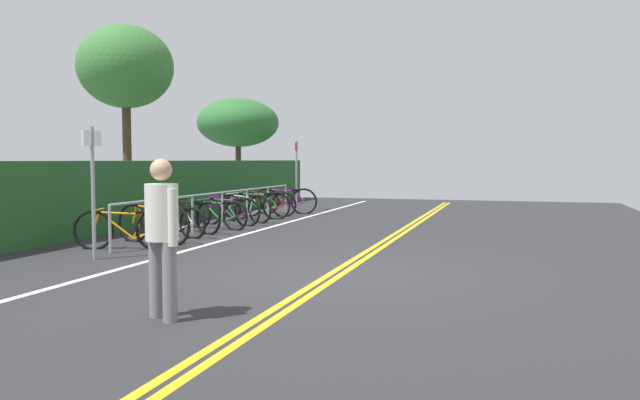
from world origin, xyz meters
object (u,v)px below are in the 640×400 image
(bike_rack, at_px, (222,200))
(bicycle_9, at_px, (285,201))
(bicycle_1, at_px, (153,224))
(bicycle_7, at_px, (257,206))
(bicycle_0, at_px, (125,230))
(sign_post_far, at_px, (296,169))
(tree_mid, at_px, (126,68))
(bicycle_8, at_px, (267,204))
(bicycle_6, at_px, (245,208))
(sign_post_near, at_px, (93,179))
(bicycle_4, at_px, (217,215))
(bicycle_3, at_px, (192,217))
(bicycle_5, at_px, (228,211))
(bicycle_2, at_px, (172,222))
(pedestrian, at_px, (162,229))
(tree_far_right, at_px, (238,123))

(bike_rack, height_order, bicycle_9, bike_rack)
(bicycle_1, bearing_deg, bicycle_7, 0.07)
(bicycle_0, distance_m, bicycle_7, 5.83)
(bicycle_0, bearing_deg, sign_post_far, -1.00)
(bicycle_7, height_order, tree_mid, tree_mid)
(bicycle_8, bearing_deg, bike_rack, -179.00)
(bicycle_8, relative_size, bicycle_9, 0.89)
(bicycle_6, relative_size, bicycle_7, 0.98)
(bicycle_6, bearing_deg, bicycle_0, 179.47)
(bicycle_9, bearing_deg, sign_post_near, -179.69)
(bike_rack, xyz_separation_m, bicycle_0, (-3.81, 0.03, -0.27))
(bicycle_4, height_order, bicycle_9, bicycle_9)
(bicycle_3, xyz_separation_m, bicycle_6, (2.48, -0.12, 0.00))
(bicycle_5, height_order, bicycle_8, bicycle_8)
(bicycle_5, xyz_separation_m, sign_post_far, (4.45, -0.18, 0.97))
(bicycle_2, distance_m, bicycle_4, 1.63)
(bicycle_6, xyz_separation_m, sign_post_far, (3.66, -0.10, 0.95))
(bicycle_5, relative_size, bicycle_9, 0.94)
(bicycle_0, height_order, sign_post_far, sign_post_far)
(tree_mid, bearing_deg, sign_post_near, -149.67)
(bicycle_7, xyz_separation_m, tree_mid, (-0.28, 3.74, 3.72))
(bike_rack, height_order, pedestrian, pedestrian)
(bicycle_2, distance_m, tree_mid, 6.44)
(bicycle_4, distance_m, bicycle_8, 3.31)
(bike_rack, bearing_deg, bicycle_3, 175.27)
(bicycle_0, distance_m, bicycle_5, 4.24)
(bicycle_4, xyz_separation_m, bicycle_9, (4.25, -0.07, 0.05))
(bicycle_7, bearing_deg, bicycle_8, 4.41)
(bike_rack, distance_m, bicycle_0, 3.82)
(tree_far_right, bearing_deg, bicycle_2, -162.08)
(bicycle_3, distance_m, sign_post_far, 6.21)
(bike_rack, xyz_separation_m, bicycle_4, (-0.42, -0.07, -0.30))
(bicycle_0, relative_size, pedestrian, 1.11)
(sign_post_near, bearing_deg, bicycle_8, 1.75)
(bicycle_4, height_order, bicycle_7, bicycle_7)
(bicycle_3, bearing_deg, sign_post_far, -2.13)
(bicycle_0, relative_size, bicycle_3, 1.07)
(bicycle_1, bearing_deg, bicycle_2, 8.70)
(bicycle_1, height_order, bicycle_8, bicycle_1)
(bike_rack, xyz_separation_m, bicycle_8, (2.89, 0.05, -0.28))
(bicycle_1, distance_m, sign_post_far, 7.92)
(bicycle_1, relative_size, bicycle_7, 1.03)
(tree_far_right, bearing_deg, bicycle_4, -158.21)
(bicycle_0, xyz_separation_m, bicycle_7, (5.83, -0.04, 0.01))
(bicycle_0, relative_size, bicycle_8, 1.07)
(bicycle_1, xyz_separation_m, bicycle_7, (5.00, 0.01, -0.01))
(bicycle_2, distance_m, bicycle_9, 5.88)
(sign_post_near, bearing_deg, bicycle_0, 10.84)
(pedestrian, height_order, tree_mid, tree_mid)
(bike_rack, relative_size, bicycle_5, 4.97)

